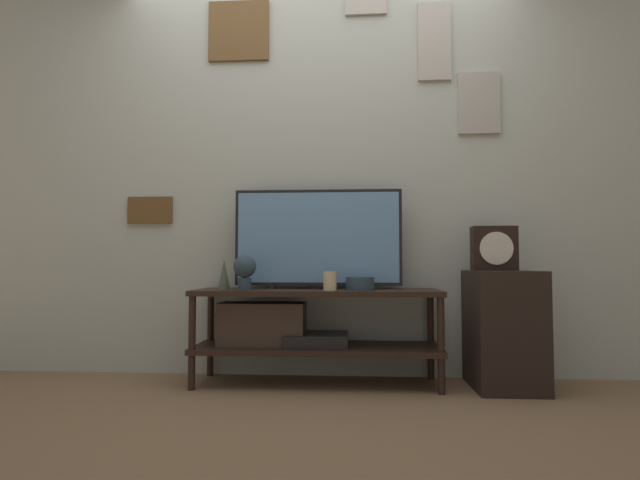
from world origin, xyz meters
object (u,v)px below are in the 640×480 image
object	(u,v)px
vase_slim_bronze	(224,274)
mantel_clock	(494,249)
vase_wide_bowl	(360,283)
decorative_bust	(245,269)
candle_jar	(330,281)
television	(317,238)

from	to	relation	value
vase_slim_bronze	mantel_clock	xyz separation A→B (m)	(1.55, 0.07, 0.15)
vase_wide_bowl	decorative_bust	world-z (taller)	decorative_bust
vase_slim_bronze	candle_jar	xyz separation A→B (m)	(0.62, -0.07, -0.03)
vase_slim_bronze	vase_wide_bowl	bearing A→B (deg)	1.03
vase_slim_bronze	candle_jar	size ratio (longest dim) A/B	1.65
television	decorative_bust	bearing A→B (deg)	-153.16
television	decorative_bust	size ratio (longest dim) A/B	5.05
television	candle_jar	distance (m)	0.34
vase_wide_bowl	mantel_clock	world-z (taller)	mantel_clock
television	vase_slim_bronze	world-z (taller)	television
vase_wide_bowl	decorative_bust	size ratio (longest dim) A/B	0.83
television	mantel_clock	xyz separation A→B (m)	(1.02, -0.08, -0.07)
vase_wide_bowl	vase_slim_bronze	xyz separation A→B (m)	(-0.79, -0.01, 0.05)
candle_jar	decorative_bust	distance (m)	0.49
television	candle_jar	world-z (taller)	television
vase_slim_bronze	decorative_bust	world-z (taller)	decorative_bust
vase_wide_bowl	decorative_bust	bearing A→B (deg)	-173.60
candle_jar	decorative_bust	xyz separation A→B (m)	(-0.48, 0.01, 0.07)
television	vase_slim_bronze	xyz separation A→B (m)	(-0.53, -0.14, -0.22)
decorative_bust	mantel_clock	size ratio (longest dim) A/B	0.78
vase_slim_bronze	decorative_bust	bearing A→B (deg)	-23.70
vase_slim_bronze	decorative_bust	distance (m)	0.15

